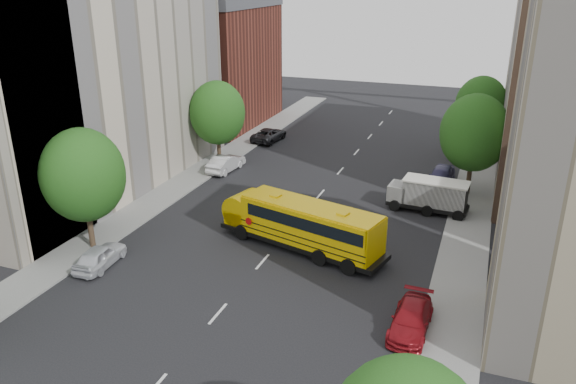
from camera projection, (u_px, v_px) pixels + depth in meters
The scene contains 18 objects.
ground at pixel (274, 248), 36.13m from camera, with size 120.00×120.00×0.00m, color black.
sidewalk_left at pixel (162, 197), 44.19m from camera, with size 3.00×80.00×0.12m, color slate.
sidewalk_right at pixel (465, 242), 36.75m from camera, with size 3.00×80.00×0.12m, color slate.
lane_markings at pixel (320, 194), 44.85m from camera, with size 0.15×64.00×0.01m, color silver.
building_left_cream at pixel (86, 63), 43.53m from camera, with size 10.00×26.00×20.00m, color beige.
building_left_redbrick at pixel (218, 67), 64.01m from camera, with size 10.00×15.00×13.00m, color maroon.
street_tree_1 at pixel (83, 175), 34.38m from camera, with size 5.12×5.12×7.90m.
street_tree_2 at pixel (217, 113), 50.14m from camera, with size 4.99×4.99×7.71m.
street_tree_4 at pixel (475, 133), 42.94m from camera, with size 5.25×5.25×8.10m.
street_tree_5 at pixel (481, 105), 53.55m from camera, with size 4.86×4.86×7.51m.
school_bus at pixel (300, 222), 35.52m from camera, with size 11.71×5.46×3.23m.
safari_truck at pixel (429, 195), 41.22m from camera, with size 5.94×2.60×2.48m.
parked_car_0 at pixel (100, 256), 33.64m from camera, with size 1.61×4.00×1.36m, color silver.
parked_car_1 at pixel (226, 163), 49.85m from camera, with size 1.56×4.46×1.47m, color silver.
parked_car_2 at pixel (269, 135), 58.81m from camera, with size 2.27×4.92×1.37m, color black.
parked_car_3 at pixel (411, 319), 27.58m from camera, with size 1.79×4.41×1.28m, color maroon.
parked_car_4 at pixel (441, 176), 46.43m from camera, with size 1.89×4.70×1.60m, color #3B3760.
parked_car_5 at pixel (457, 142), 56.12m from camera, with size 1.45×4.17×1.37m, color #A9A9A3.
Camera 1 is at (12.04, -30.00, 16.54)m, focal length 35.00 mm.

